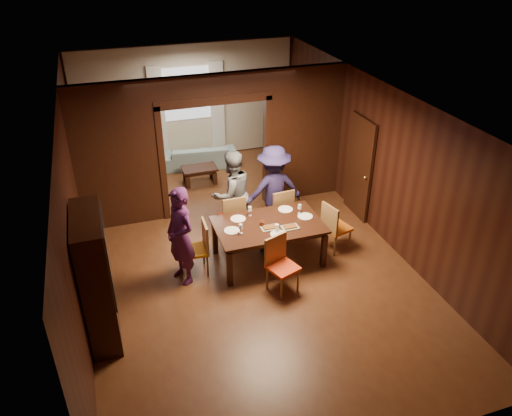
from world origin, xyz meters
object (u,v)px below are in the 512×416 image
object	(u,v)px
chair_far_r	(279,209)
hutch	(96,278)
chair_left	(195,249)
chair_near	(283,266)
person_grey	(232,194)
chair_far_l	(232,216)
dining_table	(268,242)
chair_right	(337,226)
sofa	(200,156)
coffee_table	(200,175)
person_navy	(274,190)
person_purple	(181,236)

from	to	relation	value
chair_far_r	hutch	distance (m)	3.95
chair_left	chair_near	world-z (taller)	same
person_grey	chair_far_r	distance (m)	0.99
chair_far_r	chair_near	distance (m)	1.85
person_grey	chair_far_l	size ratio (longest dim) A/B	1.79
dining_table	chair_right	xyz separation A→B (m)	(1.33, -0.05, 0.10)
chair_far_r	chair_left	bearing A→B (deg)	19.49
sofa	chair_near	world-z (taller)	chair_near
chair_right	chair_far_r	size ratio (longest dim) A/B	1.00
sofa	chair_near	size ratio (longest dim) A/B	1.89
sofa	coffee_table	xyz separation A→B (m)	(-0.22, -0.95, -0.07)
coffee_table	chair_right	world-z (taller)	chair_right
person_navy	chair_left	world-z (taller)	person_navy
person_navy	sofa	xyz separation A→B (m)	(-0.71, 3.42, -0.62)
person_grey	coffee_table	size ratio (longest dim) A/B	2.17
dining_table	chair_left	xyz separation A→B (m)	(-1.33, 0.05, 0.10)
person_navy	chair_far_l	bearing A→B (deg)	2.73
chair_right	dining_table	bearing A→B (deg)	73.25
person_grey	coffee_table	world-z (taller)	person_grey
sofa	chair_right	world-z (taller)	chair_right
person_purple	chair_far_r	size ratio (longest dim) A/B	1.79
sofa	chair_far_r	xyz separation A→B (m)	(0.80, -3.50, 0.22)
person_navy	dining_table	xyz separation A→B (m)	(-0.44, -0.95, -0.51)
person_navy	chair_right	distance (m)	1.40
chair_right	chair_far_r	world-z (taller)	same
dining_table	chair_left	world-z (taller)	chair_left
person_purple	chair_far_l	bearing A→B (deg)	107.26
person_navy	hutch	world-z (taller)	hutch
dining_table	person_purple	bearing A→B (deg)	-176.87
chair_right	chair_far_l	distance (m)	1.99
sofa	coffee_table	bearing A→B (deg)	83.88
person_navy	chair_far_r	bearing A→B (deg)	136.12
person_purple	chair_near	xyz separation A→B (m)	(1.50, -0.81, -0.38)
sofa	dining_table	world-z (taller)	dining_table
person_purple	person_grey	size ratio (longest dim) A/B	1.00
person_navy	chair_far_r	xyz separation A→B (m)	(0.09, -0.08, -0.41)
coffee_table	chair_left	distance (m)	3.48
person_purple	hutch	distance (m)	1.63
dining_table	coffee_table	distance (m)	3.46
dining_table	chair_near	world-z (taller)	chair_near
coffee_table	chair_left	bearing A→B (deg)	-103.94
sofa	hutch	bearing A→B (deg)	70.45
chair_right	person_grey	bearing A→B (deg)	41.96
coffee_table	chair_far_r	distance (m)	2.76
person_navy	coffee_table	distance (m)	2.73
person_purple	person_grey	bearing A→B (deg)	110.22
chair_right	chair_near	distance (m)	1.62
person_navy	chair_near	xyz separation A→B (m)	(-0.50, -1.84, -0.41)
coffee_table	chair_far_l	world-z (taller)	chair_far_l
person_navy	sofa	size ratio (longest dim) A/B	0.97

